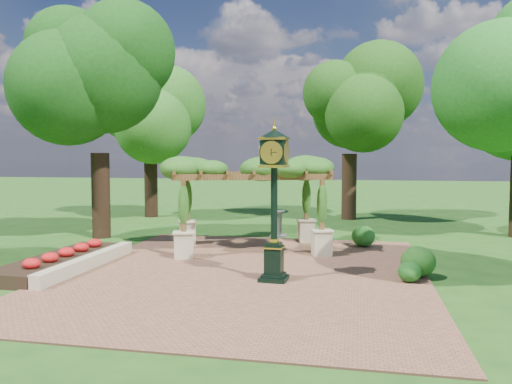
# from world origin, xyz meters

# --- Properties ---
(ground) EXTENTS (120.00, 120.00, 0.00)m
(ground) POSITION_xyz_m (0.00, 0.00, 0.00)
(ground) COLOR #1E4714
(ground) RESTS_ON ground
(brick_plaza) EXTENTS (10.00, 12.00, 0.04)m
(brick_plaza) POSITION_xyz_m (0.00, 1.00, 0.02)
(brick_plaza) COLOR brown
(brick_plaza) RESTS_ON ground
(border_wall) EXTENTS (0.35, 5.00, 0.40)m
(border_wall) POSITION_xyz_m (-4.60, 0.50, 0.20)
(border_wall) COLOR #C6B793
(border_wall) RESTS_ON ground
(flower_bed) EXTENTS (1.50, 5.00, 0.36)m
(flower_bed) POSITION_xyz_m (-5.50, 0.50, 0.18)
(flower_bed) COLOR red
(flower_bed) RESTS_ON ground
(pedestal_clock) EXTENTS (0.84, 0.84, 4.04)m
(pedestal_clock) POSITION_xyz_m (0.96, 0.16, 2.42)
(pedestal_clock) COLOR black
(pedestal_clock) RESTS_ON brick_plaza
(pergola) EXTENTS (5.94, 4.62, 3.29)m
(pergola) POSITION_xyz_m (-0.60, 4.44, 2.71)
(pergola) COLOR beige
(pergola) RESTS_ON brick_plaza
(sundial) EXTENTS (0.61, 0.61, 1.09)m
(sundial) POSITION_xyz_m (-0.09, 7.43, 0.48)
(sundial) COLOR gray
(sundial) RESTS_ON ground
(shrub_front) EXTENTS (0.68, 0.68, 0.54)m
(shrub_front) POSITION_xyz_m (4.44, 0.70, 0.31)
(shrub_front) COLOR #184F16
(shrub_front) RESTS_ON brick_plaza
(shrub_mid) EXTENTS (1.02, 1.02, 0.84)m
(shrub_mid) POSITION_xyz_m (4.72, 1.32, 0.46)
(shrub_mid) COLOR #1F5016
(shrub_mid) RESTS_ON brick_plaza
(shrub_back) EXTENTS (1.05, 1.05, 0.76)m
(shrub_back) POSITION_xyz_m (3.31, 5.71, 0.42)
(shrub_back) COLOR #1F5D1A
(shrub_back) RESTS_ON brick_plaza
(tree_west_near) EXTENTS (4.26, 4.26, 8.90)m
(tree_west_near) POSITION_xyz_m (-7.14, 5.90, 6.09)
(tree_west_near) COLOR black
(tree_west_near) RESTS_ON ground
(tree_west_far) EXTENTS (4.46, 4.46, 8.35)m
(tree_west_far) POSITION_xyz_m (-8.05, 12.98, 5.73)
(tree_west_far) COLOR black
(tree_west_far) RESTS_ON ground
(tree_north) EXTENTS (4.19, 4.19, 8.93)m
(tree_north) POSITION_xyz_m (2.63, 14.06, 6.10)
(tree_north) COLOR #342015
(tree_north) RESTS_ON ground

